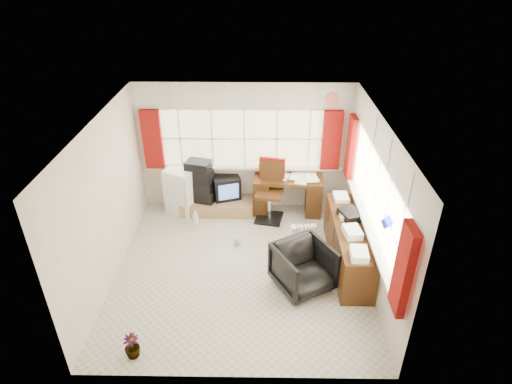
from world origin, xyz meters
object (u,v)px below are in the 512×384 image
(crt_tv, at_px, (226,186))
(office_chair, at_px, (303,267))
(desk_lamp, at_px, (270,162))
(task_chair, at_px, (271,187))
(desk, at_px, (288,192))
(credenza, at_px, (348,243))
(radiator, at_px, (304,242))
(tv_bench, at_px, (217,206))
(mini_fridge, at_px, (183,190))

(crt_tv, bearing_deg, office_chair, -59.56)
(desk_lamp, height_order, task_chair, task_chair)
(desk, xyz_separation_m, credenza, (0.90, -1.60, -0.03))
(credenza, bearing_deg, desk, 119.35)
(radiator, relative_size, credenza, 0.28)
(office_chair, bearing_deg, radiator, 54.20)
(desk, bearing_deg, desk_lamp, 164.60)
(desk, xyz_separation_m, tv_bench, (-1.38, -0.08, -0.29))
(desk_lamp, height_order, mini_fridge, desk_lamp)
(crt_tv, bearing_deg, credenza, -38.92)
(radiator, bearing_deg, office_chair, -96.26)
(crt_tv, height_order, mini_fridge, mini_fridge)
(office_chair, relative_size, tv_bench, 0.57)
(tv_bench, height_order, mini_fridge, mini_fridge)
(desk_lamp, height_order, office_chair, desk_lamp)
(desk, relative_size, office_chair, 1.67)
(office_chair, height_order, credenza, credenza)
(credenza, bearing_deg, tv_bench, 146.30)
(task_chair, relative_size, crt_tv, 1.88)
(radiator, height_order, credenza, credenza)
(desk_lamp, height_order, credenza, desk_lamp)
(desk_lamp, bearing_deg, task_chair, -85.88)
(mini_fridge, bearing_deg, radiator, -30.85)
(desk, height_order, credenza, credenza)
(task_chair, relative_size, mini_fridge, 1.29)
(radiator, bearing_deg, desk, 99.24)
(radiator, xyz_separation_m, tv_bench, (-1.60, 1.27, -0.10))
(credenza, bearing_deg, office_chair, -143.29)
(desk_lamp, distance_m, tv_bench, 1.37)
(desk, distance_m, tv_bench, 1.41)
(radiator, bearing_deg, mini_fridge, 149.15)
(credenza, xyz_separation_m, tv_bench, (-2.28, 1.52, -0.27))
(task_chair, xyz_separation_m, radiator, (0.56, -1.16, -0.40))
(credenza, height_order, crt_tv, credenza)
(desk_lamp, height_order, radiator, desk_lamp)
(task_chair, xyz_separation_m, tv_bench, (-1.04, 0.11, -0.50))
(desk_lamp, relative_size, credenza, 0.20)
(credenza, distance_m, crt_tv, 2.71)
(desk_lamp, distance_m, task_chair, 0.49)
(office_chair, distance_m, credenza, 0.96)
(office_chair, xyz_separation_m, crt_tv, (-1.34, 2.28, 0.12))
(tv_bench, bearing_deg, crt_tv, 46.76)
(desk_lamp, distance_m, radiator, 1.75)
(office_chair, xyz_separation_m, mini_fridge, (-2.17, 2.17, 0.09))
(credenza, relative_size, mini_fridge, 2.19)
(desk_lamp, xyz_separation_m, mini_fridge, (-1.68, -0.10, -0.57))
(desk_lamp, xyz_separation_m, tv_bench, (-1.02, -0.18, -0.90))
(crt_tv, bearing_deg, desk_lamp, -0.25)
(crt_tv, xyz_separation_m, mini_fridge, (-0.83, -0.11, -0.02))
(credenza, relative_size, crt_tv, 3.19)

